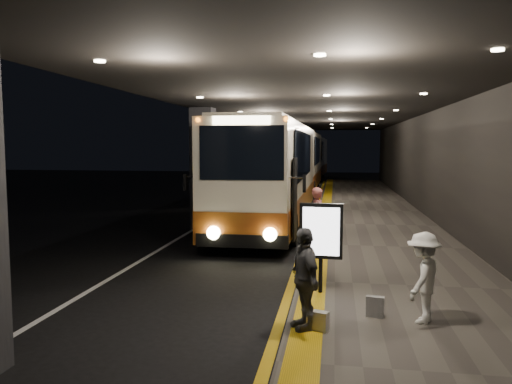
% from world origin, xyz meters
% --- Properties ---
extents(ground, '(90.00, 90.00, 0.00)m').
position_xyz_m(ground, '(0.00, 0.00, 0.00)').
color(ground, black).
extents(lane_line_white, '(0.12, 50.00, 0.01)m').
position_xyz_m(lane_line_white, '(-1.80, 5.00, 0.01)').
color(lane_line_white, silver).
rests_on(lane_line_white, ground).
extents(kerb_stripe_yellow, '(0.18, 50.00, 0.01)m').
position_xyz_m(kerb_stripe_yellow, '(2.35, 5.00, 0.01)').
color(kerb_stripe_yellow, gold).
rests_on(kerb_stripe_yellow, ground).
extents(sidewalk, '(4.50, 50.00, 0.15)m').
position_xyz_m(sidewalk, '(4.75, 5.00, 0.07)').
color(sidewalk, '#514C44').
rests_on(sidewalk, ground).
extents(tactile_strip, '(0.50, 50.00, 0.01)m').
position_xyz_m(tactile_strip, '(2.85, 5.00, 0.16)').
color(tactile_strip, gold).
rests_on(tactile_strip, sidewalk).
extents(terminal_wall, '(0.10, 50.00, 6.00)m').
position_xyz_m(terminal_wall, '(7.00, 5.00, 3.00)').
color(terminal_wall, black).
rests_on(terminal_wall, ground).
extents(support_columns, '(0.80, 24.80, 4.40)m').
position_xyz_m(support_columns, '(-1.50, 4.00, 2.20)').
color(support_columns, black).
rests_on(support_columns, ground).
extents(canopy, '(9.00, 50.00, 0.40)m').
position_xyz_m(canopy, '(2.50, 5.00, 4.60)').
color(canopy, black).
rests_on(canopy, support_columns).
extents(coach_main, '(2.65, 12.26, 3.80)m').
position_xyz_m(coach_main, '(0.87, 4.99, 1.83)').
color(coach_main, beige).
rests_on(coach_main, ground).
extents(coach_second, '(2.70, 12.32, 3.87)m').
position_xyz_m(coach_second, '(0.83, 19.29, 1.86)').
color(coach_second, beige).
rests_on(coach_second, ground).
extents(coach_third, '(2.95, 11.92, 3.72)m').
position_xyz_m(coach_third, '(0.94, 32.50, 1.79)').
color(coach_third, beige).
rests_on(coach_third, ground).
extents(passenger_boarding, '(0.56, 0.71, 1.72)m').
position_xyz_m(passenger_boarding, '(2.80, 0.32, 1.01)').
color(passenger_boarding, '#B45854').
rests_on(passenger_boarding, sidewalk).
extents(passenger_waiting_white, '(0.82, 1.06, 1.49)m').
position_xyz_m(passenger_waiting_white, '(4.70, -5.37, 0.89)').
color(passenger_waiting_white, silver).
rests_on(passenger_waiting_white, sidewalk).
extents(passenger_waiting_grey, '(0.83, 1.06, 1.61)m').
position_xyz_m(passenger_waiting_grey, '(2.80, -5.98, 0.96)').
color(passenger_waiting_grey, '#4E4F53').
rests_on(passenger_waiting_grey, sidewalk).
extents(bag_polka, '(0.31, 0.18, 0.36)m').
position_xyz_m(bag_polka, '(3.95, -5.26, 0.33)').
color(bag_polka, black).
rests_on(bag_polka, sidewalk).
extents(bag_plain, '(0.29, 0.22, 0.31)m').
position_xyz_m(bag_plain, '(3.06, -6.06, 0.31)').
color(bag_plain, silver).
rests_on(bag_plain, sidewalk).
extents(info_sign, '(0.84, 0.15, 1.77)m').
position_xyz_m(info_sign, '(3.00, -4.00, 1.34)').
color(info_sign, black).
rests_on(info_sign, sidewalk).
extents(stanchion_post, '(0.05, 0.05, 1.05)m').
position_xyz_m(stanchion_post, '(2.75, -3.48, 0.68)').
color(stanchion_post, black).
rests_on(stanchion_post, sidewalk).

